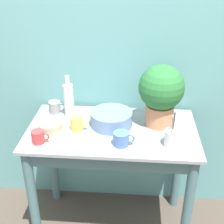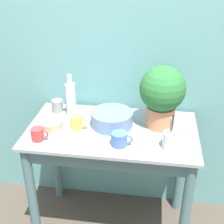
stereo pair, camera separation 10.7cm
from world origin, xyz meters
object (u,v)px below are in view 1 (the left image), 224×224
mug_blue (121,139)px  utensil_cup (173,138)px  bowl_wash_large (111,119)px  bottle_tall (69,100)px  bowl_small_tan (50,126)px  mug_yellow (77,124)px  potted_plant (161,92)px  mug_red (38,137)px  mug_grey (55,107)px

mug_blue → utensil_cup: utensil_cup is taller
bowl_wash_large → bottle_tall: (-0.29, 0.10, 0.07)m
bowl_wash_large → bowl_small_tan: bearing=-168.2°
bowl_small_tan → mug_yellow: bearing=0.9°
bowl_small_tan → utensil_cup: utensil_cup is taller
mug_blue → utensil_cup: size_ratio=0.60×
bowl_wash_large → bowl_small_tan: bowl_wash_large is taller
bowl_wash_large → mug_blue: size_ratio=2.13×
mug_yellow → utensil_cup: utensil_cup is taller
bowl_wash_large → mug_blue: bowl_wash_large is taller
mug_yellow → utensil_cup: 0.59m
bowl_wash_large → bowl_small_tan: 0.38m
bottle_tall → mug_blue: (0.36, -0.31, -0.08)m
bottle_tall → bowl_small_tan: bottle_tall is taller
potted_plant → bowl_wash_large: size_ratio=1.50×
bottle_tall → mug_yellow: 0.21m
potted_plant → bowl_wash_large: potted_plant is taller
bottle_tall → mug_red: 0.36m
bottle_tall → mug_blue: size_ratio=2.32×
mug_blue → utensil_cup: bearing=2.7°
bowl_wash_large → utensil_cup: size_ratio=1.27×
utensil_cup → bowl_small_tan: bearing=170.5°
bottle_tall → mug_grey: bottle_tall is taller
mug_grey → utensil_cup: bearing=-24.1°
mug_yellow → mug_red: bearing=-142.0°
bottle_tall → mug_yellow: bearing=-65.1°
mug_blue → potted_plant: bearing=48.6°
mug_blue → bowl_small_tan: (-0.45, 0.14, -0.02)m
bowl_wash_large → bottle_tall: bearing=161.0°
bowl_small_tan → potted_plant: bearing=9.9°
mug_yellow → utensil_cup: bearing=-12.5°
mug_red → mug_yellow: bearing=38.0°
mug_yellow → bowl_small_tan: 0.17m
potted_plant → utensil_cup: (0.07, -0.24, -0.17)m
bottle_tall → potted_plant: bearing=-5.7°
mug_red → mug_blue: size_ratio=0.85×
bowl_small_tan → utensil_cup: size_ratio=0.70×
bottle_tall → mug_red: size_ratio=2.73×
bowl_wash_large → utensil_cup: 0.42m
mug_blue → mug_red: bearing=-178.4°
mug_grey → utensil_cup: (0.76, -0.34, 0.01)m
mug_grey → bowl_small_tan: mug_grey is taller
mug_grey → mug_yellow: bearing=-48.6°
bowl_wash_large → potted_plant: bearing=7.5°
mug_red → mug_grey: mug_grey is taller
mug_yellow → mug_grey: 0.29m
mug_blue → mug_grey: bearing=143.0°
mug_yellow → mug_blue: (0.28, -0.14, -0.00)m
bowl_small_tan → mug_blue: bearing=-17.1°
bowl_wash_large → mug_grey: (-0.39, 0.14, -0.01)m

